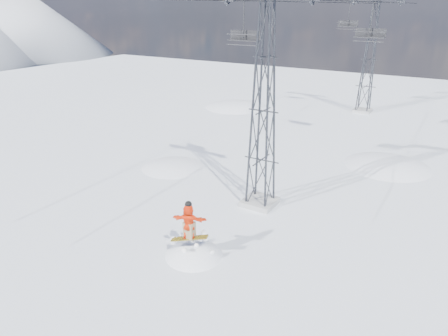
% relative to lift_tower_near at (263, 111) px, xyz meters
% --- Properties ---
extents(ground, '(120.00, 120.00, 0.00)m').
position_rel_lift_tower_near_xyz_m(ground, '(-0.80, -8.00, -5.47)').
color(ground, white).
rests_on(ground, ground).
extents(snow_terrain, '(39.00, 37.00, 22.00)m').
position_rel_lift_tower_near_xyz_m(snow_terrain, '(-5.57, 13.24, -15.06)').
color(snow_terrain, white).
rests_on(snow_terrain, ground).
extents(lift_tower_near, '(5.20, 1.80, 11.43)m').
position_rel_lift_tower_near_xyz_m(lift_tower_near, '(0.00, 0.00, 0.00)').
color(lift_tower_near, '#999999').
rests_on(lift_tower_near, ground).
extents(lift_tower_far, '(5.20, 1.80, 11.43)m').
position_rel_lift_tower_near_xyz_m(lift_tower_far, '(0.00, 25.00, 0.00)').
color(lift_tower_far, '#999999').
rests_on(lift_tower_far, ground).
extents(haul_cables, '(4.46, 51.00, 0.06)m').
position_rel_lift_tower_near_xyz_m(haul_cables, '(0.00, 11.50, 5.38)').
color(haul_cables, black).
rests_on(haul_cables, ground).
extents(snowboarder_jump, '(4.40, 4.40, 6.84)m').
position_rel_lift_tower_near_xyz_m(snowboarder_jump, '(-0.37, -6.11, -7.10)').
color(snowboarder_jump, white).
rests_on(snowboarder_jump, ground).
extents(lift_chair_near, '(1.84, 0.53, 2.28)m').
position_rel_lift_tower_near_xyz_m(lift_chair_near, '(-2.20, 1.83, 3.56)').
color(lift_chair_near, black).
rests_on(lift_chair_near, ground).
extents(lift_chair_mid, '(2.18, 0.63, 2.70)m').
position_rel_lift_tower_near_xyz_m(lift_chair_mid, '(2.20, 13.14, 3.22)').
color(lift_chair_mid, black).
rests_on(lift_chair_mid, ground).
extents(lift_chair_far, '(1.96, 0.56, 2.44)m').
position_rel_lift_tower_near_xyz_m(lift_chair_far, '(-2.20, 23.64, 3.43)').
color(lift_chair_far, black).
rests_on(lift_chair_far, ground).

